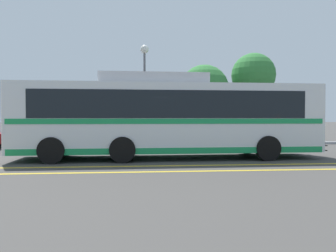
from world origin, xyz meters
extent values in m
plane|color=#423F3D|center=(0.00, 0.00, 0.00)|extent=(220.00, 220.00, 0.00)
cube|color=gold|center=(1.35, -2.12, 0.00)|extent=(32.51, 0.20, 0.01)
cube|color=gold|center=(1.35, -3.37, 0.00)|extent=(32.51, 0.20, 0.01)
cube|color=#99999E|center=(1.35, 6.59, 0.07)|extent=(40.51, 0.36, 0.15)
cube|color=silver|center=(1.35, 0.08, 1.71)|extent=(12.55, 2.78, 2.78)
cube|color=black|center=(1.35, 0.08, 2.24)|extent=(10.80, 2.80, 1.08)
cube|color=#198C4C|center=(1.35, 0.08, 1.58)|extent=(12.30, 2.82, 0.20)
cube|color=#198C4C|center=(1.35, 0.08, 0.44)|extent=(12.30, 2.81, 0.24)
cube|color=black|center=(7.62, 0.18, 1.75)|extent=(0.07, 2.28, 2.07)
cube|color=black|center=(7.62, 0.18, 2.95)|extent=(0.07, 1.82, 0.24)
cube|color=silver|center=(0.72, 0.07, 3.31)|extent=(4.41, 2.14, 0.42)
cube|color=black|center=(7.90, 0.18, 0.55)|extent=(0.07, 1.95, 0.04)
cube|color=black|center=(7.90, 0.18, 0.35)|extent=(0.07, 1.95, 0.04)
cylinder|color=black|center=(5.21, 1.39, 0.50)|extent=(1.00, 0.30, 1.00)
cylinder|color=black|center=(5.25, -1.10, 0.50)|extent=(1.00, 0.30, 1.00)
cylinder|color=black|center=(-0.54, 1.30, 0.50)|extent=(1.00, 0.30, 1.00)
cylinder|color=black|center=(-0.51, -1.19, 0.50)|extent=(1.00, 0.30, 1.00)
cylinder|color=black|center=(-3.17, 1.26, 0.50)|extent=(1.00, 0.30, 1.00)
cylinder|color=black|center=(-3.13, -1.23, 0.50)|extent=(1.00, 0.30, 1.00)
cube|color=navy|center=(-3.55, 5.27, 0.59)|extent=(4.33, 1.99, 0.58)
cube|color=black|center=(-3.45, 5.27, 1.12)|extent=(1.88, 1.60, 0.48)
cylinder|color=black|center=(-4.79, 4.37, 0.30)|extent=(0.61, 0.25, 0.60)
cylinder|color=black|center=(-4.92, 5.95, 0.30)|extent=(0.61, 0.25, 0.60)
cylinder|color=black|center=(-2.19, 4.58, 0.30)|extent=(0.61, 0.25, 0.60)
cylinder|color=black|center=(-2.31, 6.16, 0.30)|extent=(0.61, 0.25, 0.60)
cylinder|color=#59595E|center=(0.49, 7.56, 2.93)|extent=(0.14, 0.14, 5.86)
sphere|color=silver|center=(0.49, 7.56, 6.13)|extent=(0.54, 0.54, 0.54)
cylinder|color=#513823|center=(8.33, 9.21, 1.80)|extent=(0.28, 0.28, 3.60)
sphere|color=#337A38|center=(8.33, 9.21, 4.78)|extent=(3.13, 3.13, 3.13)
cylinder|color=#513823|center=(4.57, 8.31, 1.19)|extent=(0.28, 0.28, 2.39)
sphere|color=#337A38|center=(4.57, 8.31, 3.64)|extent=(3.35, 3.35, 3.35)
camera|label=1|loc=(0.12, -13.71, 1.72)|focal=35.00mm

